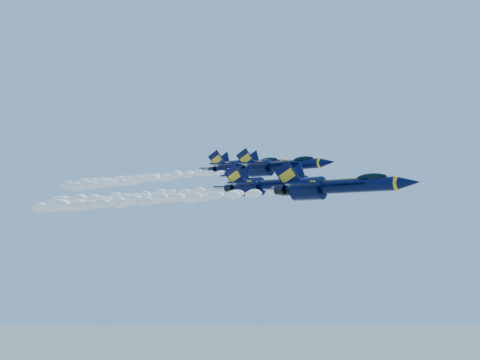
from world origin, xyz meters
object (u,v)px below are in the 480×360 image
Objects in this scene: jet_fifth at (247,166)px; jet_third at (270,185)px; jet_fourth at (279,166)px; jet_second at (335,186)px; jet_lead at (335,186)px.

jet_third is at bearing -44.70° from jet_fifth.
jet_third is at bearing -64.89° from jet_fourth.
jet_fifth reaches higher than jet_second.
jet_fifth is (-10.69, 6.38, 1.30)m from jet_fourth.
jet_fourth is 12.52m from jet_fifth.
jet_third is 20.81m from jet_fifth.
jet_fourth is (-18.80, 17.78, 5.32)m from jet_second.
jet_second reaches higher than jet_lead.
jet_fifth reaches higher than jet_third.
jet_fifth is at bearing 140.67° from jet_second.
jet_lead is 24.82m from jet_third.
jet_second is (-3.38, 6.45, 0.57)m from jet_lead.
jet_third reaches higher than jet_lead.
jet_third is at bearing 146.67° from jet_second.
jet_fourth is 0.96× the size of jet_fifth.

